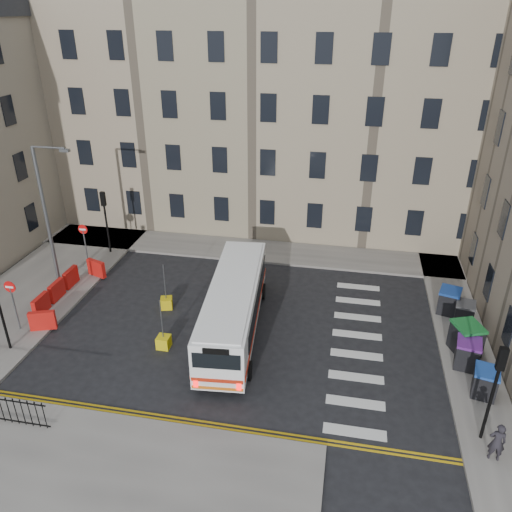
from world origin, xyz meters
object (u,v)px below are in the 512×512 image
(wheelie_bin_b, at_px, (467,353))
(wheelie_bin_a, at_px, (485,382))
(bollard_yellow, at_px, (167,303))
(wheelie_bin_e, at_px, (449,301))
(streetlamp, at_px, (46,216))
(pedestrian, at_px, (497,442))
(bus, at_px, (234,305))
(wheelie_bin_d, at_px, (464,313))
(bollard_chevron, at_px, (164,342))
(wheelie_bin_c, at_px, (466,338))

(wheelie_bin_b, bearing_deg, wheelie_bin_a, -66.53)
(wheelie_bin_a, xyz_separation_m, bollard_yellow, (-15.23, 3.97, -0.46))
(wheelie_bin_e, bearing_deg, wheelie_bin_b, -71.73)
(streetlamp, distance_m, wheelie_bin_a, 22.98)
(pedestrian, relative_size, bollard_yellow, 2.64)
(wheelie_bin_a, distance_m, pedestrian, 3.45)
(bus, height_order, bollard_yellow, bus)
(wheelie_bin_d, height_order, wheelie_bin_e, wheelie_bin_e)
(pedestrian, bearing_deg, wheelie_bin_e, -84.22)
(wheelie_bin_a, xyz_separation_m, wheelie_bin_b, (-0.40, 1.79, 0.04))
(wheelie_bin_a, bearing_deg, bollard_chevron, -169.44)
(bus, height_order, wheelie_bin_c, bus)
(streetlamp, distance_m, wheelie_bin_c, 22.24)
(pedestrian, height_order, bollard_chevron, pedestrian)
(wheelie_bin_a, relative_size, wheelie_bin_b, 0.96)
(wheelie_bin_b, bearing_deg, bollard_chevron, -164.16)
(wheelie_bin_b, bearing_deg, bus, -172.98)
(bus, distance_m, bollard_chevron, 3.76)
(wheelie_bin_a, relative_size, bollard_yellow, 2.15)
(wheelie_bin_c, relative_size, bollard_yellow, 2.73)
(wheelie_bin_a, xyz_separation_m, wheelie_bin_e, (-0.55, 6.24, 0.04))
(streetlamp, relative_size, wheelie_bin_e, 5.74)
(wheelie_bin_e, xyz_separation_m, bollard_yellow, (-14.68, -2.28, -0.51))
(wheelie_bin_d, height_order, bollard_yellow, wheelie_bin_d)
(wheelie_bin_a, xyz_separation_m, pedestrian, (-0.33, -3.43, 0.18))
(wheelie_bin_a, relative_size, pedestrian, 0.82)
(bus, bearing_deg, pedestrian, -34.16)
(wheelie_bin_c, relative_size, wheelie_bin_e, 1.15)
(wheelie_bin_a, bearing_deg, streetlamp, -179.60)
(wheelie_bin_a, height_order, pedestrian, pedestrian)
(streetlamp, bearing_deg, bus, -12.63)
(streetlamp, xyz_separation_m, wheelie_bin_b, (21.75, -3.22, -3.54))
(bollard_yellow, bearing_deg, streetlamp, 171.41)
(wheelie_bin_b, bearing_deg, wheelie_bin_c, 94.92)
(streetlamp, distance_m, bus, 11.60)
(wheelie_bin_d, bearing_deg, bollard_chevron, -150.49)
(bollard_yellow, bearing_deg, bus, -19.18)
(bus, relative_size, wheelie_bin_b, 7.45)
(streetlamp, bearing_deg, pedestrian, -21.16)
(streetlamp, distance_m, bollard_yellow, 8.07)
(wheelie_bin_b, distance_m, wheelie_bin_e, 4.45)
(wheelie_bin_b, xyz_separation_m, bollard_chevron, (-13.75, -1.15, -0.50))
(wheelie_bin_d, bearing_deg, pedestrian, -81.13)
(wheelie_bin_a, height_order, wheelie_bin_e, wheelie_bin_e)
(bus, distance_m, wheelie_bin_d, 11.57)
(bollard_chevron, bearing_deg, wheelie_bin_b, 4.79)
(streetlamp, xyz_separation_m, bus, (10.99, -2.46, -2.80))
(wheelie_bin_c, distance_m, pedestrian, 6.29)
(wheelie_bin_d, relative_size, bollard_chevron, 2.02)
(bus, height_order, pedestrian, bus)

